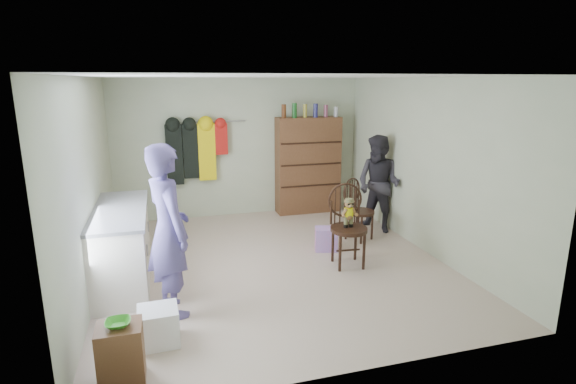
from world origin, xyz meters
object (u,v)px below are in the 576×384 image
object	(u,v)px
counter	(122,245)
dresser	(308,165)
chair_front	(348,220)
chair_far	(357,207)

from	to	relation	value
counter	dresser	bearing A→B (deg)	35.69
chair_front	dresser	bearing A→B (deg)	88.70
counter	dresser	world-z (taller)	dresser
counter	chair_far	bearing A→B (deg)	10.12
chair_front	dresser	world-z (taller)	dresser
counter	chair_front	xyz separation A→B (m)	(2.90, -0.29, 0.15)
dresser	chair_far	bearing A→B (deg)	-81.54
chair_far	dresser	size ratio (longest dim) A/B	0.47
chair_front	chair_far	world-z (taller)	chair_front
counter	chair_front	size ratio (longest dim) A/B	1.67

